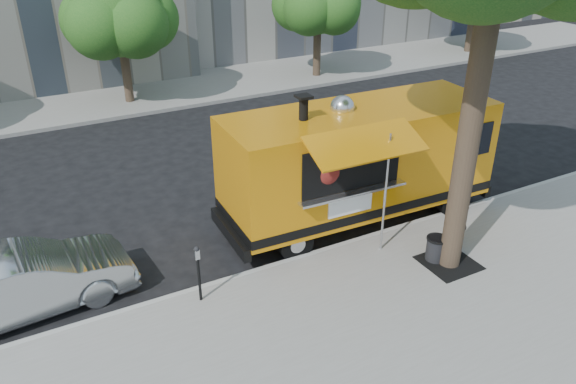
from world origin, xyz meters
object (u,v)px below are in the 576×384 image
(food_truck, at_px, (358,161))
(trash_bin_left, at_px, (453,236))
(sedan, at_px, (25,282))
(trash_bin_right, at_px, (436,248))
(sign_post, at_px, (386,187))
(parking_meter, at_px, (198,267))
(far_tree_b, at_px, (118,11))

(food_truck, distance_m, trash_bin_left, 3.02)
(sedan, bearing_deg, trash_bin_right, -112.27)
(trash_bin_left, bearing_deg, food_truck, 114.83)
(sedan, xyz_separation_m, trash_bin_right, (8.63, -2.73, -0.25))
(sign_post, xyz_separation_m, parking_meter, (-4.55, 0.20, -0.87))
(parking_meter, distance_m, food_truck, 5.25)
(sedan, relative_size, trash_bin_left, 6.89)
(trash_bin_left, bearing_deg, sign_post, 153.56)
(far_tree_b, distance_m, sedan, 13.89)
(food_truck, xyz_separation_m, trash_bin_left, (1.16, -2.50, -1.24))
(far_tree_b, distance_m, food_truck, 13.05)
(far_tree_b, height_order, parking_meter, far_tree_b)
(parking_meter, relative_size, food_truck, 0.18)
(trash_bin_right, bearing_deg, sedan, 162.45)
(sedan, bearing_deg, far_tree_b, -27.39)
(parking_meter, xyz_separation_m, sedan, (-3.22, 1.56, -0.26))
(far_tree_b, height_order, sedan, far_tree_b)
(far_tree_b, relative_size, trash_bin_right, 9.24)
(far_tree_b, relative_size, sign_post, 1.83)
(sedan, distance_m, trash_bin_left, 9.68)
(far_tree_b, height_order, food_truck, far_tree_b)
(sedan, height_order, trash_bin_left, sedan)
(sedan, bearing_deg, parking_meter, -120.56)
(far_tree_b, relative_size, sedan, 1.26)
(sign_post, distance_m, food_truck, 1.77)
(food_truck, relative_size, sedan, 1.72)
(sign_post, xyz_separation_m, trash_bin_left, (1.57, -0.78, -1.36))
(far_tree_b, xyz_separation_m, food_truck, (2.96, -12.53, -2.11))
(parking_meter, xyz_separation_m, trash_bin_left, (6.12, -0.98, -0.49))
(food_truck, bearing_deg, parking_meter, -161.08)
(far_tree_b, xyz_separation_m, parking_meter, (-2.00, -14.05, -2.85))
(parking_meter, relative_size, sedan, 0.31)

